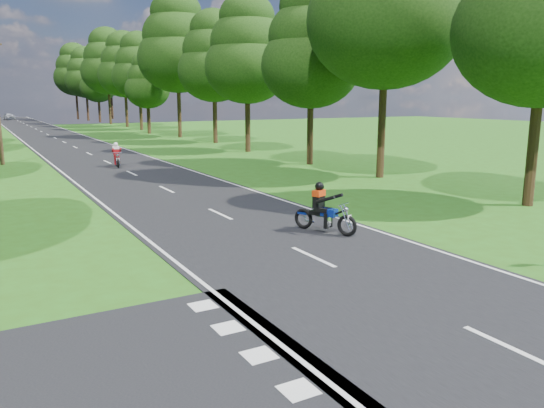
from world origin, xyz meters
TOP-DOWN VIEW (x-y plane):
  - ground at (0.00, 0.00)m, footprint 160.00×160.00m
  - main_road at (0.00, 50.00)m, footprint 7.00×140.00m
  - road_markings at (-0.14, 48.13)m, footprint 7.40×140.00m
  - treeline at (1.43, 60.06)m, footprint 40.00×115.35m
  - rider_near_blue at (1.76, 3.99)m, footprint 1.33×1.98m
  - rider_far_red at (-0.01, 23.29)m, footprint 0.84×1.83m
  - distant_car at (-1.13, 101.70)m, footprint 2.14×4.08m

SIDE VIEW (x-z plane):
  - ground at x=0.00m, z-range 0.00..0.00m
  - main_road at x=0.00m, z-range 0.00..0.02m
  - road_markings at x=-0.14m, z-range 0.02..0.03m
  - distant_car at x=-1.13m, z-range 0.02..1.34m
  - rider_far_red at x=-0.01m, z-range 0.02..1.49m
  - rider_near_blue at x=1.76m, z-range 0.02..1.59m
  - treeline at x=1.43m, z-range 0.86..15.65m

